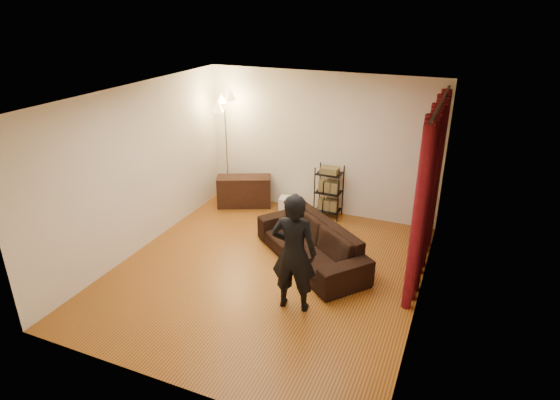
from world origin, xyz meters
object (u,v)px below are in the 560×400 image
at_px(person, 294,253).
at_px(wire_shelf, 329,192).
at_px(media_cabinet, 244,191).
at_px(storage_boxes, 288,204).
at_px(sofa, 311,243).
at_px(floor_lamp, 227,151).

distance_m(person, wire_shelf, 2.99).
bearing_deg(person, wire_shelf, -88.09).
bearing_deg(media_cabinet, storage_boxes, -16.16).
xyz_separation_m(media_cabinet, storage_boxes, (0.89, 0.12, -0.17)).
height_order(sofa, floor_lamp, floor_lamp).
xyz_separation_m(sofa, media_cabinet, (-1.96, 1.55, -0.01)).
bearing_deg(storage_boxes, media_cabinet, -172.06).
bearing_deg(storage_boxes, wire_shelf, 2.77).
relative_size(storage_boxes, wire_shelf, 0.32).
relative_size(media_cabinet, storage_boxes, 3.23).
bearing_deg(floor_lamp, storage_boxes, 5.85).
relative_size(person, wire_shelf, 1.64).
distance_m(person, media_cabinet, 3.55).
distance_m(media_cabinet, storage_boxes, 0.92).
bearing_deg(storage_boxes, sofa, -57.35).
distance_m(person, floor_lamp, 3.75).
bearing_deg(wire_shelf, media_cabinet, 166.17).
distance_m(sofa, storage_boxes, 2.00).
bearing_deg(media_cabinet, wire_shelf, -18.63).
relative_size(sofa, media_cabinet, 2.05).
bearing_deg(floor_lamp, media_cabinet, 0.53).
relative_size(sofa, wire_shelf, 2.14).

